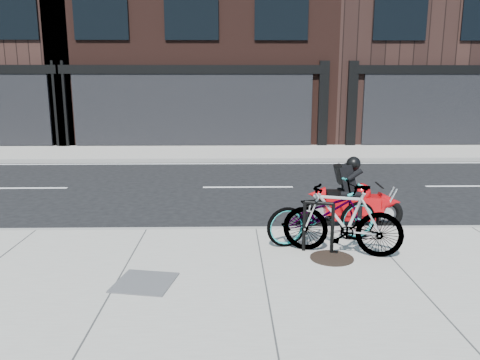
{
  "coord_description": "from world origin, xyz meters",
  "views": [
    {
      "loc": [
        -0.46,
        -10.17,
        2.77
      ],
      "look_at": [
        -0.28,
        -1.31,
        0.9
      ],
      "focal_mm": 35.0,
      "sensor_mm": 36.0,
      "label": 1
    }
  ],
  "objects_px": {
    "bicycle_front": "(323,213)",
    "bicycle_rear": "(342,219)",
    "bike_rack": "(318,222)",
    "manhole_cover": "(332,258)",
    "utility_grate": "(144,282)",
    "motorcycle": "(358,200)"
  },
  "relations": [
    {
      "from": "bicycle_front",
      "to": "bicycle_rear",
      "type": "height_order",
      "value": "bicycle_rear"
    },
    {
      "from": "bike_rack",
      "to": "manhole_cover",
      "type": "relative_size",
      "value": 1.25
    },
    {
      "from": "manhole_cover",
      "to": "utility_grate",
      "type": "distance_m",
      "value": 2.82
    },
    {
      "from": "bike_rack",
      "to": "utility_grate",
      "type": "xyz_separation_m",
      "value": [
        -2.53,
        -1.12,
        -0.48
      ]
    },
    {
      "from": "bicycle_rear",
      "to": "utility_grate",
      "type": "relative_size",
      "value": 2.46
    },
    {
      "from": "bike_rack",
      "to": "motorcycle",
      "type": "distance_m",
      "value": 1.91
    },
    {
      "from": "bicycle_front",
      "to": "bicycle_rear",
      "type": "relative_size",
      "value": 1.06
    },
    {
      "from": "bike_rack",
      "to": "motorcycle",
      "type": "xyz_separation_m",
      "value": [
        1.06,
        1.59,
        -0.04
      ]
    },
    {
      "from": "bike_rack",
      "to": "bicycle_rear",
      "type": "relative_size",
      "value": 0.45
    },
    {
      "from": "motorcycle",
      "to": "utility_grate",
      "type": "xyz_separation_m",
      "value": [
        -3.59,
        -2.71,
        -0.43
      ]
    },
    {
      "from": "manhole_cover",
      "to": "utility_grate",
      "type": "bearing_deg",
      "value": -162.94
    },
    {
      "from": "bicycle_front",
      "to": "motorcycle",
      "type": "xyz_separation_m",
      "value": [
        0.91,
        1.16,
        -0.07
      ]
    },
    {
      "from": "manhole_cover",
      "to": "bicycle_rear",
      "type": "bearing_deg",
      "value": 49.3
    },
    {
      "from": "bicycle_rear",
      "to": "utility_grate",
      "type": "height_order",
      "value": "bicycle_rear"
    },
    {
      "from": "bicycle_rear",
      "to": "manhole_cover",
      "type": "bearing_deg",
      "value": -23.35
    },
    {
      "from": "manhole_cover",
      "to": "motorcycle",
      "type": "bearing_deg",
      "value": 64.67
    },
    {
      "from": "bicycle_front",
      "to": "utility_grate",
      "type": "bearing_deg",
      "value": 105.17
    },
    {
      "from": "bicycle_front",
      "to": "bicycle_rear",
      "type": "bearing_deg",
      "value": -173.3
    },
    {
      "from": "bicycle_rear",
      "to": "manhole_cover",
      "type": "height_order",
      "value": "bicycle_rear"
    },
    {
      "from": "bicycle_front",
      "to": "utility_grate",
      "type": "height_order",
      "value": "bicycle_front"
    },
    {
      "from": "bicycle_front",
      "to": "manhole_cover",
      "type": "height_order",
      "value": "bicycle_front"
    },
    {
      "from": "motorcycle",
      "to": "manhole_cover",
      "type": "distance_m",
      "value": 2.12
    }
  ]
}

